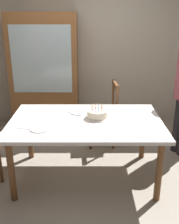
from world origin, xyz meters
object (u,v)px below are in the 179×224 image
at_px(birthday_cake, 97,114).
at_px(chair_spindle_back, 103,115).
at_px(plate_near_celebrant, 40,129).
at_px(dining_table, 85,126).
at_px(plate_far_side, 78,112).
at_px(china_cabinet, 44,73).

xyz_separation_m(birthday_cake, chair_spindle_back, (0.11, 0.80, -0.33)).
height_order(birthday_cake, plate_near_celebrant, birthday_cake).
relative_size(dining_table, plate_far_side, 7.87).
relative_size(plate_near_celebrant, china_cabinet, 0.12).
bearing_deg(chair_spindle_back, china_cabinet, 143.94).
bearing_deg(chair_spindle_back, plate_near_celebrant, -123.00).
relative_size(plate_near_celebrant, plate_far_side, 1.00).
bearing_deg(china_cabinet, chair_spindle_back, -36.06).
relative_size(plate_far_side, china_cabinet, 0.12).
xyz_separation_m(birthday_cake, plate_near_celebrant, (-0.61, -0.31, -0.04)).
height_order(dining_table, plate_far_side, plate_far_side).
distance_m(birthday_cake, plate_far_side, 0.29).
bearing_deg(birthday_cake, china_cabinet, 119.19).
relative_size(plate_far_side, chair_spindle_back, 0.23).
relative_size(birthday_cake, china_cabinet, 0.15).
xyz_separation_m(dining_table, plate_near_celebrant, (-0.48, -0.25, 0.08)).
distance_m(dining_table, chair_spindle_back, 0.92).
bearing_deg(plate_far_side, dining_table, -70.57).
distance_m(birthday_cake, plate_near_celebrant, 0.68).
bearing_deg(dining_table, birthday_cake, 25.29).
distance_m(plate_near_celebrant, china_cabinet, 1.83).
relative_size(birthday_cake, plate_far_side, 1.27).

